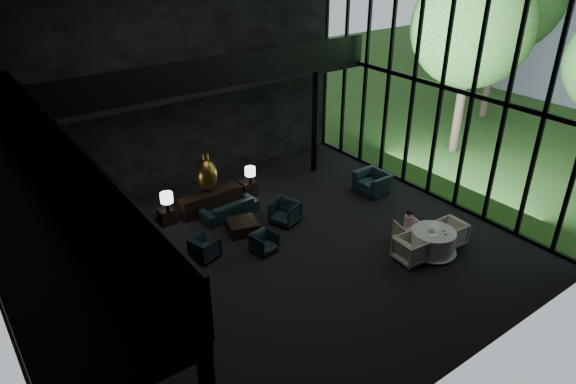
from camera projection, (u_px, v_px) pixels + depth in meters
floor at (272, 256)px, 15.27m from camera, size 14.00×12.00×0.02m
wall_back at (172, 80)px, 17.71m from camera, size 14.00×0.04×8.00m
wall_front at (461, 226)px, 9.13m from camera, size 14.00×0.04×8.00m
curtain_wall at (442, 86)px, 17.06m from camera, size 0.20×12.00×8.00m
mezzanine_left at (24, 193)px, 10.27m from camera, size 2.00×12.00×0.25m
mezzanine_back at (211, 82)px, 17.52m from camera, size 12.00×2.00×0.25m
railing_left at (69, 153)px, 10.52m from camera, size 0.06×12.00×1.00m
railing_back at (225, 71)px, 16.53m from camera, size 12.00×0.06×1.00m
column_nw at (33, 172)px, 15.79m from camera, size 0.24×0.24×4.00m
column_ne at (315, 123)px, 19.72m from camera, size 0.24×0.24×4.00m
tree_near at (472, 27)px, 20.05m from camera, size 4.80×4.80×7.65m
console at (211, 202)px, 17.56m from camera, size 2.24×0.51×0.71m
bronze_urn at (206, 174)px, 17.28m from camera, size 0.75×0.75×1.40m
side_table_left at (166, 216)px, 16.88m from camera, size 0.47×0.47×0.52m
table_lamp_left at (167, 198)px, 16.38m from camera, size 0.41×0.41×0.68m
side_table_right at (248, 189)px, 18.58m from camera, size 0.52×0.52×0.57m
table_lamp_right at (250, 172)px, 18.09m from camera, size 0.38×0.38×0.63m
sofa at (229, 206)px, 17.25m from camera, size 1.95×0.68×0.75m
lounge_armchair_west at (205, 247)px, 15.07m from camera, size 0.81×0.85×0.72m
lounge_armchair_east at (285, 210)px, 16.79m from camera, size 1.11×1.14×0.93m
lounge_armchair_south at (264, 243)px, 15.37m from camera, size 0.68×0.65×0.61m
window_armchair at (373, 178)px, 18.73m from camera, size 0.84×1.28×1.10m
coffee_table at (242, 226)px, 16.41m from camera, size 1.11×1.11×0.40m
dining_table at (432, 243)px, 15.30m from camera, size 1.48×1.48×0.75m
dining_chair_north at (408, 231)px, 15.85m from camera, size 0.83×0.80×0.71m
dining_chair_east at (450, 231)px, 15.67m from camera, size 0.87×0.93×0.91m
dining_chair_west at (411, 247)px, 14.86m from camera, size 0.92×0.97×0.93m
child at (409, 219)px, 15.75m from camera, size 0.28×0.28×0.59m
plate_a at (433, 236)px, 14.88m from camera, size 0.23×0.23×0.01m
plate_b at (433, 226)px, 15.37m from camera, size 0.29×0.29×0.02m
saucer at (440, 230)px, 15.15m from camera, size 0.19×0.19×0.01m
coffee_cup at (444, 230)px, 15.11m from camera, size 0.10×0.10×0.06m
cereal_bowl at (431, 230)px, 15.08m from camera, size 0.18×0.18×0.09m
cream_pot at (446, 234)px, 14.92m from camera, size 0.07×0.07×0.07m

